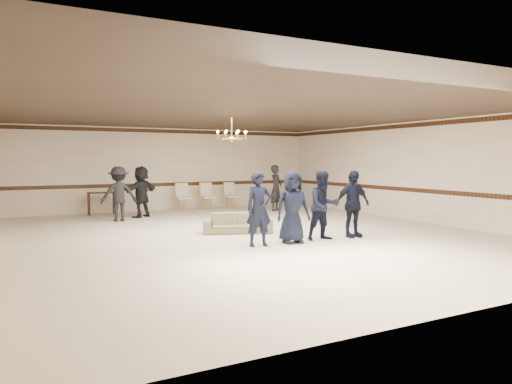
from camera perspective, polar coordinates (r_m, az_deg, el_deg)
room at (r=12.37m, az=-1.01°, el=2.16°), size 12.01×14.01×3.21m
chair_rail at (r=18.90m, az=-10.50°, el=0.91°), size 12.00×0.02×0.14m
crown_molding at (r=18.91m, az=-10.58°, el=7.22°), size 12.00×0.02×0.14m
chandelier at (r=13.30m, az=-2.96°, el=7.78°), size 0.94×0.94×0.89m
boy_a at (r=10.79m, az=0.37°, el=-2.06°), size 0.65×0.45×1.71m
boy_b at (r=11.24m, az=4.43°, el=-1.83°), size 0.91×0.66×1.71m
boy_c at (r=11.73m, az=8.16°, el=-1.62°), size 0.89×0.72×1.71m
boy_d at (r=12.28m, az=11.58°, el=-1.41°), size 1.02×0.46×1.71m
settee at (r=12.82m, az=-2.26°, el=-3.74°), size 1.99×1.35×0.54m
adult_left at (r=15.75m, az=-16.24°, el=-0.22°), size 1.19×0.75×1.76m
adult_mid at (r=16.63m, az=-13.67°, el=0.04°), size 1.66×1.30×1.76m
adult_right at (r=18.17m, az=2.45°, el=0.48°), size 0.77×0.72×1.76m
banquet_chair_left at (r=18.28m, az=-8.72°, el=-0.68°), size 0.54×0.54×1.04m
banquet_chair_mid at (r=18.62m, az=-5.80°, el=-0.56°), size 0.53×0.53×1.04m
banquet_chair_right at (r=19.02m, az=-3.00°, el=-0.46°), size 0.55×0.55×1.04m
console_table at (r=17.75m, az=-18.13°, el=-1.31°), size 1.02×0.51×0.83m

